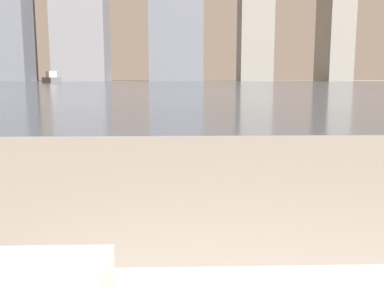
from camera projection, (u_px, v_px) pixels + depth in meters
harbor_water at (179, 84)px, 61.22m from camera, size 180.00×110.00×0.01m
harbor_boat_2 at (51, 79)px, 78.14m from camera, size 4.64×5.74×2.10m
skyline_tower_1 at (81, 20)px, 113.25m from camera, size 13.77×11.79×32.17m
skyline_tower_3 at (255, 19)px, 114.63m from camera, size 8.63×9.39×33.10m
skyline_tower_4 at (335, 26)px, 115.57m from camera, size 6.48×13.22×29.62m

